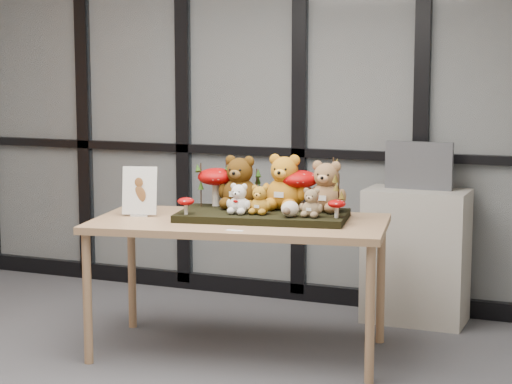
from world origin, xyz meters
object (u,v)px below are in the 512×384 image
at_px(bear_brown_medium, 240,179).
at_px(plush_cream_hedgehog, 290,208).
at_px(bear_pooh_yellow, 285,179).
at_px(monitor, 419,166).
at_px(display_table, 239,231).
at_px(sign_holder, 140,193).
at_px(bear_white_bow, 239,197).
at_px(bear_beige_small, 312,201).
at_px(bear_tan_back, 327,184).
at_px(mushroom_back_left, 216,185).
at_px(diorama_tray, 263,216).
at_px(bear_small_yellow, 260,198).
at_px(mushroom_back_right, 299,188).
at_px(cabinet, 416,256).
at_px(mushroom_front_left, 186,205).
at_px(mushroom_front_right, 337,208).

bearing_deg(bear_brown_medium, plush_cream_hedgehog, -35.64).
height_order(bear_pooh_yellow, monitor, bear_pooh_yellow).
xyz_separation_m(display_table, sign_holder, (-0.60, -0.09, 0.20)).
xyz_separation_m(bear_pooh_yellow, bear_white_bow, (-0.18, -0.25, -0.08)).
xyz_separation_m(bear_beige_small, monitor, (0.37, 1.03, 0.11)).
bearing_deg(bear_tan_back, mushroom_back_left, 173.70).
bearing_deg(plush_cream_hedgehog, bear_tan_back, 53.83).
xyz_separation_m(bear_brown_medium, monitor, (0.86, 0.90, 0.03)).
distance_m(display_table, bear_white_bow, 0.20).
distance_m(diorama_tray, bear_small_yellow, 0.13).
distance_m(display_table, diorama_tray, 0.16).
relative_size(diorama_tray, mushroom_back_right, 3.79).
height_order(bear_pooh_yellow, cabinet, bear_pooh_yellow).
bearing_deg(mushroom_back_left, bear_pooh_yellow, 4.20).
xyz_separation_m(mushroom_back_right, cabinet, (0.52, 0.79, -0.52)).
relative_size(mushroom_back_right, cabinet, 0.29).
xyz_separation_m(display_table, mushroom_back_right, (0.27, 0.25, 0.23)).
bearing_deg(bear_brown_medium, bear_pooh_yellow, 3.54).
distance_m(mushroom_front_left, mushroom_front_right, 0.85).
distance_m(diorama_tray, bear_beige_small, 0.34).
distance_m(diorama_tray, plush_cream_hedgehog, 0.24).
xyz_separation_m(diorama_tray, bear_white_bow, (-0.10, -0.11, 0.12)).
height_order(bear_brown_medium, bear_small_yellow, bear_brown_medium).
height_order(bear_pooh_yellow, bear_small_yellow, bear_pooh_yellow).
distance_m(bear_tan_back, mushroom_back_right, 0.17).
bearing_deg(mushroom_back_left, monitor, 40.22).
distance_m(bear_brown_medium, mushroom_back_left, 0.18).
distance_m(diorama_tray, mushroom_front_left, 0.45).
bearing_deg(bear_pooh_yellow, bear_beige_small, -50.53).
xyz_separation_m(mushroom_front_right, sign_holder, (-1.16, -0.15, 0.04)).
bearing_deg(mushroom_back_right, bear_tan_back, -3.33).
distance_m(bear_white_bow, plush_cream_hedgehog, 0.31).
xyz_separation_m(bear_pooh_yellow, cabinet, (0.60, 0.82, -0.57)).
relative_size(bear_pooh_yellow, bear_brown_medium, 1.04).
height_order(mushroom_front_right, sign_holder, sign_holder).
bearing_deg(mushroom_back_left, sign_holder, -141.85).
bearing_deg(diorama_tray, mushroom_front_left, -157.27).
xyz_separation_m(bear_brown_medium, mushroom_back_left, (-0.17, 0.03, -0.05)).
relative_size(display_table, bear_small_yellow, 9.86).
height_order(bear_tan_back, mushroom_front_left, bear_tan_back).
xyz_separation_m(bear_pooh_yellow, plush_cream_hedgehog, (0.12, -0.24, -0.13)).
bearing_deg(mushroom_front_right, sign_holder, -172.75).
bearing_deg(cabinet, mushroom_back_right, -123.44).
distance_m(plush_cream_hedgehog, mushroom_front_left, 0.59).
bearing_deg(sign_holder, bear_brown_medium, 9.25).
relative_size(bear_brown_medium, mushroom_back_right, 1.35).
relative_size(bear_white_bow, mushroom_back_right, 0.75).
relative_size(diorama_tray, bear_white_bow, 5.02).
bearing_deg(display_table, bear_pooh_yellow, 39.09).
relative_size(plush_cream_hedgehog, mushroom_front_right, 0.90).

